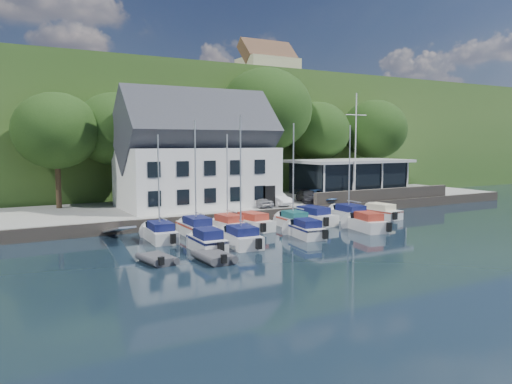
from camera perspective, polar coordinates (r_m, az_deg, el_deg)
ground at (r=37.72m, az=13.38°, el=-5.19°), size 180.00×180.00×0.00m
quay at (r=51.65m, az=0.06°, el=-1.55°), size 60.00×13.00×1.00m
quay_face at (r=46.17m, az=4.05°, el=-2.43°), size 60.00×0.30×1.00m
hillside at (r=92.58m, az=-13.77°, el=6.16°), size 160.00×75.00×16.00m
field_patch at (r=103.00m, az=-10.76°, el=10.71°), size 50.00×30.00×0.30m
farmhouse at (r=93.05m, az=1.37°, el=13.80°), size 10.40×7.00×8.20m
harbor_building at (r=47.27m, az=-6.75°, el=3.64°), size 14.40×8.20×8.70m
club_pavilion at (r=56.47m, az=10.58°, el=1.58°), size 13.20×7.20×4.10m
seawall at (r=53.86m, az=14.51°, el=-0.25°), size 18.00×0.50×1.20m
gangway at (r=37.77m, az=-15.58°, el=-5.24°), size 1.20×6.00×1.40m
car_silver at (r=46.68m, az=0.25°, el=-0.93°), size 1.71×3.77×1.26m
car_white at (r=47.80m, az=2.34°, el=-0.77°), size 1.48×3.90×1.27m
car_dgrey at (r=50.49m, az=5.92°, el=-0.49°), size 2.93×4.49×1.21m
car_blue at (r=50.60m, az=7.12°, el=-0.39°), size 1.69×4.06×1.37m
flagpole at (r=52.00m, az=11.30°, el=5.01°), size 2.64×0.20×10.98m
tree_0 at (r=48.91m, az=-21.80°, el=4.42°), size 7.71×7.71×10.54m
tree_1 at (r=51.02m, az=-15.75°, el=4.83°), size 7.95×7.95×10.87m
tree_2 at (r=53.66m, az=-5.19°, el=4.97°), size 7.83×7.83×10.70m
tree_3 at (r=57.68m, az=1.15°, el=6.92°), size 10.59×10.59×14.48m
tree_4 at (r=61.57m, az=6.99°, el=5.14°), size 7.99×7.99×10.91m
tree_5 at (r=66.02m, az=13.34°, el=5.29°), size 8.35×8.35×11.42m
boat_r1_0 at (r=36.04m, az=-11.06°, el=1.13°), size 2.25×6.19×8.44m
boat_r1_1 at (r=37.57m, az=-6.94°, el=1.71°), size 2.11×6.30×8.88m
boat_r1_2 at (r=38.97m, az=-3.31°, el=1.66°), size 2.25×5.74×8.57m
boat_r1_3 at (r=40.43m, az=-0.52°, el=-3.30°), size 2.58×6.48×1.40m
boat_r1_4 at (r=41.12m, az=4.28°, el=1.66°), size 2.19×5.69×8.28m
boat_r1_5 at (r=43.31m, az=6.37°, el=-2.64°), size 3.12×6.94×1.53m
boat_r1_6 at (r=45.21m, az=10.63°, el=2.40°), size 2.48×6.70×9.00m
boat_r1_7 at (r=47.87m, az=13.85°, el=-2.08°), size 2.65×6.39×1.36m
boat_r2_0 at (r=32.50m, az=-5.63°, el=-5.47°), size 1.96×5.09×1.50m
boat_r2_1 at (r=33.45m, az=-1.78°, el=1.06°), size 2.46×5.76×8.65m
boat_r2_2 at (r=37.31m, az=5.72°, el=-4.12°), size 2.49×5.45×1.37m
boat_r2_3 at (r=40.85m, az=12.53°, el=-3.28°), size 2.79×5.84×1.48m
dinghy_0 at (r=29.94m, az=-11.24°, el=-7.37°), size 2.00×2.92×0.63m
dinghy_1 at (r=29.84m, az=-4.84°, el=-7.25°), size 1.90×3.09×0.71m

